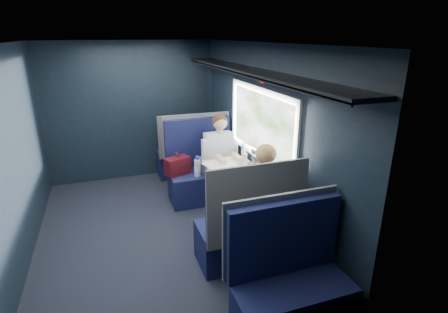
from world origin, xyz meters
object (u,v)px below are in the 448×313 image
object	(u,v)px
seat_bay_far	(247,230)
seat_row_back	(290,286)
woman	(262,194)
laptop	(253,162)
seat_bay_near	(201,172)
seat_row_front	(187,154)
bottle_small	(244,151)
man	(221,155)
table	(234,176)
cup	(245,157)

from	to	relation	value
seat_bay_far	seat_row_back	size ratio (longest dim) A/B	1.09
woman	laptop	xyz separation A→B (m)	(0.22, 0.74, 0.08)
seat_bay_near	seat_bay_far	world-z (taller)	same
seat_row_front	woman	xyz separation A→B (m)	(0.25, -2.50, 0.32)
seat_bay_near	seat_row_front	size ratio (longest dim) A/B	1.09
woman	bottle_small	bearing A→B (deg)	78.21
laptop	seat_row_front	bearing A→B (deg)	104.87
man	laptop	xyz separation A→B (m)	(0.22, -0.66, 0.09)
seat_bay_far	bottle_small	world-z (taller)	seat_bay_far
table	seat_bay_far	xyz separation A→B (m)	(-0.18, -0.87, -0.25)
seat_row_front	woman	size ratio (longest dim) A/B	0.88
laptop	cup	size ratio (longest dim) A/B	3.93
laptop	seat_bay_near	bearing A→B (deg)	120.22
table	seat_bay_far	distance (m)	0.93
woman	table	bearing A→B (deg)	95.45
seat_row_back	cup	size ratio (longest dim) A/B	13.41
bottle_small	cup	size ratio (longest dim) A/B	2.71
woman	cup	size ratio (longest dim) A/B	15.28
bottle_small	laptop	bearing A→B (deg)	-91.99
table	seat_row_front	xyz separation A→B (m)	(-0.18, 1.80, -0.25)
seat_bay_far	laptop	world-z (taller)	seat_bay_far
table	seat_bay_near	bearing A→B (deg)	103.05
seat_bay_far	man	world-z (taller)	man
seat_row_front	man	distance (m)	1.17
seat_bay_near	woman	distance (m)	1.63
seat_bay_near	seat_row_front	distance (m)	0.92
seat_row_front	seat_row_back	bearing A→B (deg)	-90.00
bottle_small	man	bearing A→B (deg)	127.09
table	seat_bay_far	world-z (taller)	seat_bay_far
seat_bay_near	seat_row_back	world-z (taller)	seat_bay_near
seat_row_back	seat_bay_far	bearing A→B (deg)	90.00
table	seat_bay_near	world-z (taller)	seat_bay_near
seat_row_back	woman	xyz separation A→B (m)	(0.25, 1.09, 0.32)
table	seat_row_back	distance (m)	1.82
man	woman	distance (m)	1.41
seat_row_back	laptop	distance (m)	1.93
woman	seat_row_front	bearing A→B (deg)	95.70
table	cup	size ratio (longest dim) A/B	11.56
cup	seat_row_front	bearing A→B (deg)	108.34
bottle_small	woman	bearing A→B (deg)	-101.79
laptop	cup	world-z (taller)	laptop
man	seat_row_front	bearing A→B (deg)	102.83
table	seat_row_front	size ratio (longest dim) A/B	0.86
table	seat_bay_near	distance (m)	0.93
table	laptop	xyz separation A→B (m)	(0.29, 0.04, 0.14)
seat_bay_near	laptop	world-z (taller)	seat_bay_near
table	laptop	distance (m)	0.32
seat_bay_near	bottle_small	distance (m)	0.81
seat_row_front	cup	size ratio (longest dim) A/B	13.41
man	woman	bearing A→B (deg)	-90.00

